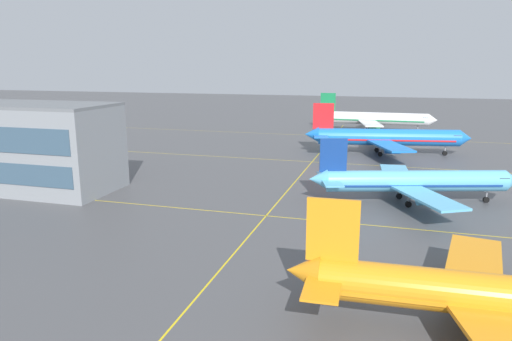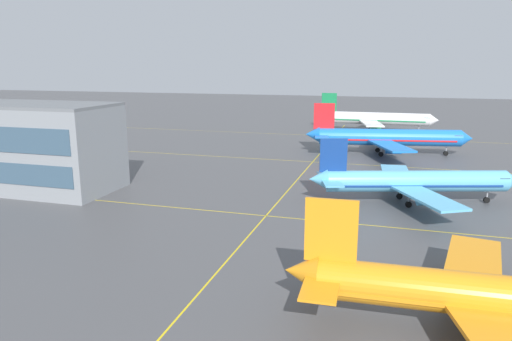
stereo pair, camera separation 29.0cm
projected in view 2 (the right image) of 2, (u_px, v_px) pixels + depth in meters
The scene contains 5 objects.
airliner_front_gate at pixel (499, 298), 35.93m from camera, with size 33.79×29.18×10.52m.
airliner_second_row at pixel (413, 181), 72.10m from camera, with size 32.00×27.32×10.14m.
airliner_third_row at pixel (387, 137), 111.16m from camera, with size 38.71×32.96×12.07m.
airliner_far_left_stand at pixel (374, 119), 150.25m from camera, with size 38.22×33.12×11.93m.
taxiway_markings at pixel (294, 183), 85.22m from camera, with size 158.33×173.52×0.01m.
Camera 2 is at (16.59, -24.08, 21.02)m, focal length 32.99 mm.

